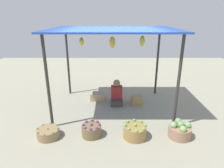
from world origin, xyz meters
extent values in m
plane|color=gray|center=(0.00, 0.00, 0.00)|extent=(14.00, 14.00, 0.00)
cylinder|color=#38332D|center=(-1.49, -1.07, 1.12)|extent=(0.07, 0.07, 2.24)
cylinder|color=#38332D|center=(1.49, -1.07, 1.12)|extent=(0.07, 0.07, 2.24)
cylinder|color=#38332D|center=(-1.49, 1.07, 1.12)|extent=(0.07, 0.07, 2.24)
cylinder|color=#38332D|center=(1.49, 1.07, 1.12)|extent=(0.07, 0.07, 2.24)
cube|color=#274AA8|center=(0.00, 0.00, 2.26)|extent=(3.29, 2.44, 0.04)
ellipsoid|color=yellow|center=(-0.85, 0.08, 1.93)|extent=(0.13, 0.13, 0.23)
ellipsoid|color=yellow|center=(-0.01, -0.08, 1.93)|extent=(0.16, 0.16, 0.30)
ellipsoid|color=gold|center=(0.82, 0.21, 1.93)|extent=(0.15, 0.15, 0.30)
cube|color=#423E39|center=(0.12, 0.19, 0.09)|extent=(0.36, 0.44, 0.18)
cube|color=maroon|center=(0.12, 0.24, 0.38)|extent=(0.34, 0.22, 0.40)
sphere|color=#91704C|center=(0.12, 0.24, 0.67)|extent=(0.21, 0.21, 0.21)
cylinder|color=#93754E|center=(-1.46, -1.52, 0.10)|extent=(0.50, 0.50, 0.21)
sphere|color=#3F932F|center=(-1.46, -1.52, 0.22)|extent=(0.04, 0.04, 0.04)
sphere|color=#398132|center=(-1.23, -1.52, 0.22)|extent=(0.04, 0.04, 0.04)
sphere|color=#338333|center=(-1.30, -1.35, 0.22)|extent=(0.04, 0.04, 0.04)
sphere|color=#3C8F2D|center=(-1.46, -1.29, 0.22)|extent=(0.04, 0.04, 0.04)
sphere|color=#318E24|center=(-1.62, -1.35, 0.22)|extent=(0.04, 0.04, 0.04)
sphere|color=#3C892C|center=(-1.68, -1.52, 0.22)|extent=(0.04, 0.04, 0.04)
sphere|color=green|center=(-1.62, -1.68, 0.22)|extent=(0.04, 0.04, 0.04)
sphere|color=#368430|center=(-1.46, -1.74, 0.22)|extent=(0.04, 0.04, 0.04)
sphere|color=#418536|center=(-1.30, -1.68, 0.22)|extent=(0.04, 0.04, 0.04)
cylinder|color=brown|center=(-0.49, -1.45, 0.13)|extent=(0.44, 0.44, 0.27)
sphere|color=#803D75|center=(-0.49, -1.45, 0.29)|extent=(0.06, 0.06, 0.06)
sphere|color=#7E316A|center=(-0.31, -1.45, 0.29)|extent=(0.06, 0.06, 0.06)
sphere|color=#7A2F75|center=(-0.36, -1.33, 0.29)|extent=(0.06, 0.06, 0.06)
sphere|color=#853172|center=(-0.49, -1.27, 0.29)|extent=(0.06, 0.06, 0.06)
sphere|color=#7D416B|center=(-0.62, -1.33, 0.29)|extent=(0.06, 0.06, 0.06)
sphere|color=#764073|center=(-0.67, -1.45, 0.29)|extent=(0.06, 0.06, 0.06)
sphere|color=#7D3574|center=(-0.62, -1.58, 0.29)|extent=(0.06, 0.06, 0.06)
sphere|color=#822F77|center=(-0.49, -1.64, 0.29)|extent=(0.06, 0.06, 0.06)
sphere|color=#873970|center=(-0.36, -1.58, 0.29)|extent=(0.06, 0.06, 0.06)
cylinder|color=#9C7944|center=(0.49, -1.52, 0.15)|extent=(0.52, 0.52, 0.29)
sphere|color=#6DB442|center=(0.49, -1.52, 0.32)|extent=(0.07, 0.07, 0.07)
sphere|color=#6CB74F|center=(0.71, -1.52, 0.31)|extent=(0.07, 0.07, 0.07)
sphere|color=#6EB648|center=(0.65, -1.37, 0.31)|extent=(0.07, 0.07, 0.07)
sphere|color=#62AC4F|center=(0.49, -1.30, 0.31)|extent=(0.07, 0.07, 0.07)
sphere|color=#66B141|center=(0.34, -1.37, 0.31)|extent=(0.07, 0.07, 0.07)
sphere|color=#68B145|center=(0.27, -1.52, 0.31)|extent=(0.07, 0.07, 0.07)
sphere|color=#73AA4F|center=(0.34, -1.67, 0.31)|extent=(0.07, 0.07, 0.07)
sphere|color=#6FBA3E|center=(0.49, -1.74, 0.31)|extent=(0.07, 0.07, 0.07)
sphere|color=#6DB63E|center=(0.65, -1.67, 0.31)|extent=(0.07, 0.07, 0.07)
cylinder|color=#9F785D|center=(1.50, -1.50, 0.13)|extent=(0.50, 0.50, 0.26)
sphere|color=#71A25D|center=(1.50, -1.50, 0.32)|extent=(0.15, 0.15, 0.15)
sphere|color=#75AC60|center=(1.66, -1.50, 0.30)|extent=(0.15, 0.15, 0.15)
sphere|color=#77A166|center=(1.50, -1.34, 0.30)|extent=(0.15, 0.15, 0.15)
sphere|color=#82A76F|center=(1.34, -1.50, 0.30)|extent=(0.15, 0.15, 0.15)
sphere|color=#84AB5F|center=(1.50, -1.66, 0.30)|extent=(0.15, 0.15, 0.15)
cube|color=#A0884A|center=(0.75, 0.24, 0.12)|extent=(0.34, 0.33, 0.23)
cube|color=tan|center=(-0.49, 0.51, 0.12)|extent=(0.44, 0.32, 0.24)
camera|label=1|loc=(-0.02, -5.20, 2.61)|focal=30.79mm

